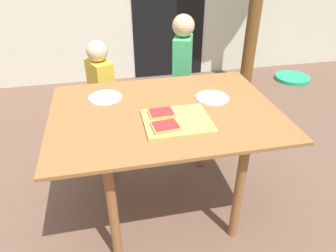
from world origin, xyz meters
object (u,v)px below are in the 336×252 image
pizza_slice_near_left (166,126)px  child_right (182,70)px  pizza_slice_far_left (161,113)px  child_left (102,90)px  cutting_board (177,121)px  garden_hose_coil (292,78)px  dining_table (165,125)px  plate_white_left (105,97)px  plate_white_right (212,98)px

pizza_slice_near_left → child_right: size_ratio=0.14×
pizza_slice_far_left → child_left: (-0.33, 0.89, -0.23)m
cutting_board → garden_hose_coil: 2.91m
dining_table → cutting_board: size_ratio=3.63×
child_left → plate_white_left: bearing=-87.4°
plate_white_left → plate_white_right: size_ratio=1.00×
dining_table → child_left: 0.90m
cutting_board → plate_white_right: size_ratio=1.75×
pizza_slice_far_left → plate_white_left: size_ratio=0.71×
cutting_board → pizza_slice_far_left: 0.10m
pizza_slice_far_left → garden_hose_coil: size_ratio=0.34×
pizza_slice_near_left → garden_hose_coil: size_ratio=0.35×
pizza_slice_far_left → plate_white_left: 0.43m
plate_white_right → child_right: child_right is taller
child_right → pizza_slice_near_left: bearing=-108.8°
dining_table → garden_hose_coil: 2.81m
pizza_slice_far_left → child_right: bearing=68.9°
pizza_slice_far_left → garden_hose_coil: bearing=41.7°
child_left → child_right: 0.70m
cutting_board → pizza_slice_near_left: 0.11m
pizza_slice_near_left → garden_hose_coil: (2.11, 2.02, -0.74)m
child_right → plate_white_left: bearing=-136.4°
dining_table → plate_white_left: plate_white_left is taller
dining_table → pizza_slice_far_left: (-0.03, -0.07, 0.13)m
pizza_slice_near_left → child_left: size_ratio=0.16×
child_left → garden_hose_coil: size_ratio=2.15×
cutting_board → plate_white_right: bearing=39.5°
pizza_slice_far_left → child_left: child_left is taller
pizza_slice_far_left → garden_hose_coil: (2.10, 1.87, -0.74)m
pizza_slice_far_left → pizza_slice_near_left: bearing=-92.2°
dining_table → child_right: 0.93m
dining_table → pizza_slice_far_left: bearing=-115.1°
cutting_board → child_left: child_left is taller
cutting_board → child_right: size_ratio=0.33×
pizza_slice_far_left → child_right: child_right is taller
plate_white_right → dining_table: bearing=-164.7°
cutting_board → pizza_slice_far_left: size_ratio=2.48×
child_right → garden_hose_coil: size_ratio=2.50×
dining_table → child_right: (0.33, 0.87, -0.00)m
cutting_board → garden_hose_coil: bearing=43.8°
garden_hose_coil → child_right: bearing=-151.7°
dining_table → plate_white_right: plate_white_right is taller
plate_white_right → child_right: bearing=89.5°
cutting_board → child_left: bearing=112.5°
pizza_slice_far_left → plate_white_right: bearing=24.3°
dining_table → garden_hose_coil: dining_table is taller
pizza_slice_near_left → plate_white_left: size_ratio=0.74×
pizza_slice_far_left → child_left: 0.98m
cutting_board → pizza_slice_near_left: pizza_slice_near_left is taller
child_right → garden_hose_coil: 2.07m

